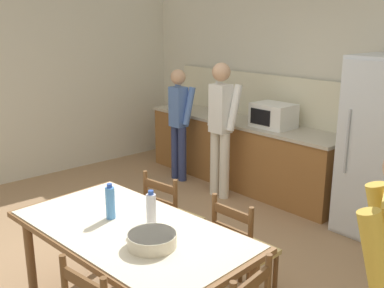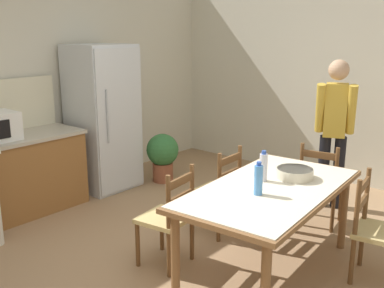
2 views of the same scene
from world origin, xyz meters
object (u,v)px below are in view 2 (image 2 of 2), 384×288
object	(u,v)px
bottle_off_centre	(263,167)
potted_plant	(163,154)
chair_head_end	(320,185)
chair_side_far_right	(218,191)
chair_side_far_left	(168,218)
chair_side_near_right	(376,230)
dining_table	(270,196)
serving_bowl	(295,173)
person_by_table	(334,127)
bottle_near_centre	(258,180)
refrigerator	(103,118)

from	to	relation	value
bottle_off_centre	potted_plant	distance (m)	2.52
bottle_off_centre	chair_head_end	size ratio (longest dim) A/B	0.30
chair_side_far_right	chair_head_end	size ratio (longest dim) A/B	1.00
chair_side_far_left	potted_plant	bearing A→B (deg)	-142.58
chair_side_far_right	chair_side_near_right	distance (m)	1.55
dining_table	chair_side_near_right	bearing A→B (deg)	-57.89
dining_table	chair_side_far_right	bearing A→B (deg)	66.62
serving_bowl	potted_plant	distance (m)	2.57
bottle_off_centre	chair_side_near_right	bearing A→B (deg)	-66.16
person_by_table	potted_plant	xyz separation A→B (m)	(-0.62, 2.14, -0.58)
bottle_off_centre	dining_table	bearing A→B (deg)	-122.67
chair_side_near_right	chair_side_far_right	bearing A→B (deg)	85.85
serving_bowl	chair_side_near_right	xyz separation A→B (m)	(0.14, -0.69, -0.39)
bottle_near_centre	person_by_table	bearing A→B (deg)	6.78
dining_table	chair_side_far_right	distance (m)	0.91
bottle_off_centre	chair_head_end	xyz separation A→B (m)	(1.12, -0.04, -0.46)
refrigerator	serving_bowl	size ratio (longest dim) A/B	5.84
dining_table	potted_plant	distance (m)	2.63
refrigerator	serving_bowl	xyz separation A→B (m)	(-0.16, -2.83, -0.10)
refrigerator	serving_bowl	distance (m)	2.84
refrigerator	chair_side_far_right	bearing A→B (deg)	-93.95
chair_side_far_right	chair_head_end	world-z (taller)	same
bottle_off_centre	chair_side_far_right	bearing A→B (deg)	68.54
bottle_near_centre	serving_bowl	world-z (taller)	bottle_near_centre
bottle_near_centre	person_by_table	distance (m)	1.99
refrigerator	chair_side_far_right	world-z (taller)	refrigerator
chair_side_far_right	chair_side_far_left	bearing A→B (deg)	2.13
chair_side_far_left	potted_plant	distance (m)	2.27
refrigerator	chair_side_near_right	size ratio (longest dim) A/B	2.05
chair_head_end	dining_table	bearing A→B (deg)	85.30
dining_table	chair_side_far_right	world-z (taller)	chair_side_far_right
chair_side_far_right	chair_side_near_right	xyz separation A→B (m)	(0.12, -1.54, 0.00)
bottle_off_centre	serving_bowl	world-z (taller)	bottle_off_centre
serving_bowl	chair_side_far_right	xyz separation A→B (m)	(0.02, 0.85, -0.39)
person_by_table	chair_side_far_left	bearing A→B (deg)	-35.62
chair_side_far_right	chair_head_end	distance (m)	1.11
chair_head_end	person_by_table	bearing A→B (deg)	-85.87
dining_table	bottle_off_centre	distance (m)	0.26
chair_side_near_right	dining_table	bearing A→B (deg)	113.61
bottle_near_centre	dining_table	bearing A→B (deg)	4.40
dining_table	person_by_table	bearing A→B (deg)	7.09
bottle_off_centre	chair_side_far_left	distance (m)	0.94
refrigerator	chair_head_end	bearing A→B (deg)	-75.17
refrigerator	chair_side_near_right	distance (m)	3.56
bottle_off_centre	serving_bowl	xyz separation A→B (m)	(0.24, -0.17, -0.07)
dining_table	chair_head_end	xyz separation A→B (m)	(1.20, 0.09, -0.26)
chair_side_far_left	chair_side_near_right	bearing A→B (deg)	114.20
potted_plant	chair_side_far_right	bearing A→B (deg)	-116.82
potted_plant	bottle_off_centre	bearing A→B (deg)	-115.24
chair_side_far_left	chair_side_near_right	world-z (taller)	same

